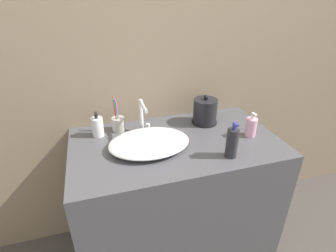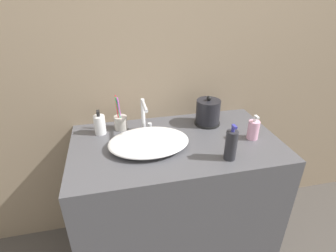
% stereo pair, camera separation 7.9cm
% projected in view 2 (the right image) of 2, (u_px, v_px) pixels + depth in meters
% --- Properties ---
extents(wall_back, '(6.00, 0.04, 2.60)m').
position_uv_depth(wall_back, '(163.00, 38.00, 1.46)').
color(wall_back, gray).
rests_on(wall_back, ground_plane).
extents(vanity_counter, '(1.11, 0.63, 0.82)m').
position_uv_depth(vanity_counter, '(175.00, 199.00, 1.59)').
color(vanity_counter, '#4C4C51').
rests_on(vanity_counter, ground_plane).
extents(sink_basin, '(0.42, 0.31, 0.06)m').
position_uv_depth(sink_basin, '(149.00, 142.00, 1.34)').
color(sink_basin, white).
rests_on(sink_basin, vanity_counter).
extents(faucet, '(0.06, 0.16, 0.19)m').
position_uv_depth(faucet, '(144.00, 114.00, 1.45)').
color(faucet, silver).
rests_on(faucet, vanity_counter).
extents(electric_kettle, '(0.15, 0.15, 0.18)m').
position_uv_depth(electric_kettle, '(208.00, 113.00, 1.55)').
color(electric_kettle, black).
rests_on(electric_kettle, vanity_counter).
extents(toothbrush_cup, '(0.07, 0.07, 0.21)m').
position_uv_depth(toothbrush_cup, '(121.00, 122.00, 1.51)').
color(toothbrush_cup, '#B7B2A8').
rests_on(toothbrush_cup, vanity_counter).
extents(lotion_bottle, '(0.06, 0.06, 0.14)m').
position_uv_depth(lotion_bottle, '(100.00, 124.00, 1.45)').
color(lotion_bottle, white).
rests_on(lotion_bottle, vanity_counter).
extents(shampoo_bottle, '(0.06, 0.06, 0.14)m').
position_uv_depth(shampoo_bottle, '(253.00, 130.00, 1.41)').
color(shampoo_bottle, '#EAA8C6').
rests_on(shampoo_bottle, vanity_counter).
extents(mouthwash_bottle, '(0.06, 0.06, 0.18)m').
position_uv_depth(mouthwash_bottle, '(231.00, 145.00, 1.23)').
color(mouthwash_bottle, '#28282D').
rests_on(mouthwash_bottle, vanity_counter).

